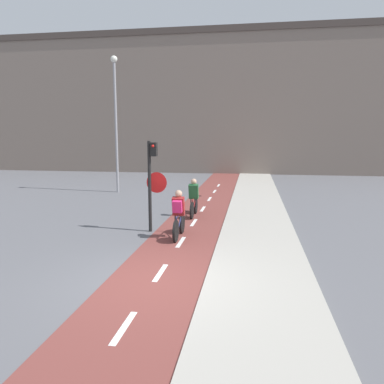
{
  "coord_description": "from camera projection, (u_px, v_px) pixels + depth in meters",
  "views": [
    {
      "loc": [
        2.02,
        -7.5,
        3.18
      ],
      "look_at": [
        0.0,
        5.09,
        1.2
      ],
      "focal_mm": 35.0,
      "sensor_mm": 36.0,
      "label": 1
    }
  ],
  "objects": [
    {
      "name": "bike_lane",
      "position": [
        155.0,
        281.0,
        8.13
      ],
      "size": [
        2.14,
        60.0,
        0.02
      ],
      "color": "brown",
      "rests_on": "ground_plane"
    },
    {
      "name": "building_row_background",
      "position": [
        229.0,
        104.0,
        31.76
      ],
      "size": [
        60.0,
        5.2,
        11.41
      ],
      "color": "slate",
      "rests_on": "ground_plane"
    },
    {
      "name": "ground_plane",
      "position": [
        155.0,
        282.0,
        8.12
      ],
      "size": [
        120.0,
        120.0,
        0.0
      ],
      "primitive_type": "plane",
      "color": "#5B5B60"
    },
    {
      "name": "cyclist_near",
      "position": [
        179.0,
        215.0,
        11.45
      ],
      "size": [
        0.46,
        1.67,
        1.5
      ],
      "color": "black",
      "rests_on": "ground_plane"
    },
    {
      "name": "traffic_light_pole",
      "position": [
        152.0,
        176.0,
        12.05
      ],
      "size": [
        0.67,
        0.25,
        2.97
      ],
      "color": "black",
      "rests_on": "ground_plane"
    },
    {
      "name": "cyclist_far",
      "position": [
        194.0,
        200.0,
        14.48
      ],
      "size": [
        0.46,
        1.62,
        1.48
      ],
      "color": "black",
      "rests_on": "ground_plane"
    },
    {
      "name": "sidewalk_strip",
      "position": [
        261.0,
        288.0,
        7.76
      ],
      "size": [
        2.4,
        60.0,
        0.05
      ],
      "color": "#A8A399",
      "rests_on": "ground_plane"
    },
    {
      "name": "street_lamp_far",
      "position": [
        116.0,
        111.0,
        20.03
      ],
      "size": [
        0.36,
        0.36,
        7.25
      ],
      "color": "gray",
      "rests_on": "ground_plane"
    }
  ]
}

